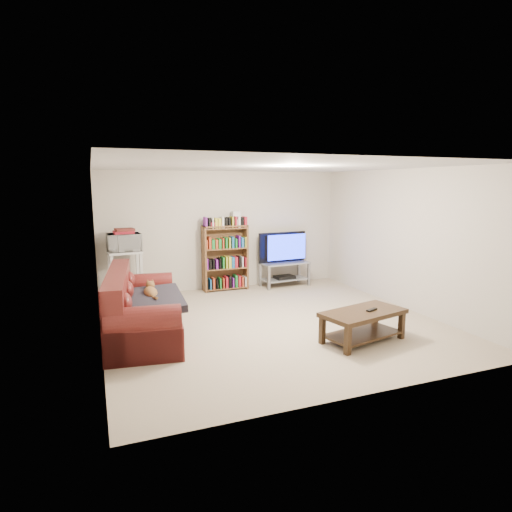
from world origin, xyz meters
name	(u,v)px	position (x,y,z in m)	size (l,w,h in m)	color
floor	(271,322)	(0.00, 0.00, 0.00)	(5.00, 5.00, 0.00)	tan
ceiling	(272,166)	(0.00, 0.00, 2.40)	(5.00, 5.00, 0.00)	white
wall_back	(224,230)	(0.00, 2.50, 1.20)	(5.00, 5.00, 0.00)	beige
wall_front	(371,281)	(0.00, -2.50, 1.20)	(5.00, 5.00, 0.00)	beige
wall_left	(96,257)	(-2.50, 0.00, 1.20)	(5.00, 5.00, 0.00)	beige
wall_right	(405,239)	(2.50, 0.00, 1.20)	(5.00, 5.00, 0.00)	beige
sofa	(138,313)	(-2.00, 0.15, 0.33)	(1.20, 2.29, 0.94)	#5B1917
blanket	(151,300)	(-1.83, -0.03, 0.55)	(0.85, 1.10, 0.10)	black
cat	(151,292)	(-1.80, 0.17, 0.61)	(0.24, 0.60, 0.18)	brown
coffee_table	(363,320)	(0.86, -1.18, 0.30)	(1.28, 0.84, 0.43)	black
remote	(372,310)	(0.98, -1.21, 0.44)	(0.19, 0.05, 0.02)	black
tv_stand	(285,270)	(1.23, 2.16, 0.34)	(1.05, 0.54, 0.51)	#999EA3
television	(285,248)	(1.23, 2.16, 0.83)	(1.10, 0.14, 0.63)	black
dvd_player	(284,277)	(1.23, 2.16, 0.19)	(0.41, 0.29, 0.06)	black
bookshelf	(225,257)	(-0.04, 2.29, 0.68)	(0.92, 0.29, 1.33)	brown
shelf_clutter	(229,220)	(0.05, 2.30, 1.43)	(0.67, 0.21, 0.28)	silver
microwave_stand	(125,269)	(-2.01, 2.10, 0.60)	(0.62, 0.48, 0.94)	silver
microwave	(124,242)	(-2.01, 2.10, 1.10)	(0.58, 0.39, 0.32)	silver
game_boxes	(123,232)	(-2.01, 2.10, 1.28)	(0.34, 0.30, 0.05)	maroon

